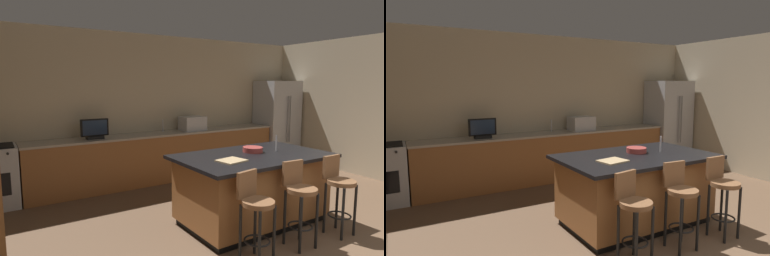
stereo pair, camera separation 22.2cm
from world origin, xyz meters
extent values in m
cube|color=beige|center=(0.00, 4.82, 1.40)|extent=(7.39, 0.12, 2.80)
cube|color=beige|center=(3.50, 2.41, 1.40)|extent=(0.12, 5.22, 2.80)
cube|color=brown|center=(-0.07, 4.44, 0.44)|extent=(5.01, 0.60, 0.89)
cube|color=#9E9384|center=(-0.07, 4.44, 0.90)|extent=(5.03, 0.62, 0.04)
cube|color=black|center=(0.01, 2.02, 0.04)|extent=(1.80, 0.96, 0.09)
cube|color=brown|center=(0.01, 2.02, 0.48)|extent=(1.88, 1.04, 0.79)
cube|color=black|center=(0.01, 2.02, 0.90)|extent=(2.04, 1.20, 0.04)
cube|color=#B7BABF|center=(2.92, 4.40, 0.96)|extent=(0.93, 0.69, 1.92)
cylinder|color=gray|center=(2.88, 4.02, 1.06)|extent=(0.02, 0.02, 1.06)
cylinder|color=gray|center=(2.96, 4.02, 1.06)|extent=(0.02, 0.02, 1.06)
cylinder|color=black|center=(-2.73, 4.13, 0.86)|extent=(0.04, 0.03, 0.04)
cube|color=#B7BABF|center=(0.57, 4.44, 1.06)|extent=(0.48, 0.36, 0.28)
cube|color=black|center=(-1.41, 4.39, 0.95)|extent=(0.28, 0.16, 0.05)
cube|color=black|center=(-1.41, 4.39, 1.12)|extent=(0.47, 0.05, 0.29)
cube|color=#1E2D47|center=(-1.41, 4.36, 1.12)|extent=(0.41, 0.01, 0.25)
cylinder|color=#B2B2B7|center=(-0.04, 4.54, 1.04)|extent=(0.02, 0.02, 0.24)
cylinder|color=#B2B2B7|center=(0.43, 2.02, 1.03)|extent=(0.02, 0.02, 0.22)
cylinder|color=brown|center=(-0.65, 1.22, 0.64)|extent=(0.34, 0.34, 0.05)
cube|color=brown|center=(-0.67, 1.37, 0.81)|extent=(0.29, 0.08, 0.28)
cylinder|color=black|center=(-0.75, 1.08, 0.31)|extent=(0.03, 0.03, 0.62)
cylinder|color=black|center=(-0.51, 1.12, 0.31)|extent=(0.03, 0.03, 0.62)
cylinder|color=black|center=(-0.79, 1.32, 0.31)|extent=(0.03, 0.03, 0.62)
cylinder|color=black|center=(-0.55, 1.36, 0.31)|extent=(0.03, 0.03, 0.62)
torus|color=black|center=(-0.65, 1.22, 0.23)|extent=(0.28, 0.28, 0.02)
cylinder|color=brown|center=(0.01, 1.21, 0.67)|extent=(0.34, 0.34, 0.05)
cube|color=brown|center=(0.02, 1.36, 0.83)|extent=(0.29, 0.06, 0.28)
cylinder|color=black|center=(-0.12, 1.10, 0.32)|extent=(0.03, 0.03, 0.64)
cylinder|color=black|center=(0.12, 1.08, 0.32)|extent=(0.03, 0.03, 0.64)
cylinder|color=black|center=(-0.11, 1.34, 0.32)|extent=(0.03, 0.03, 0.64)
cylinder|color=black|center=(0.14, 1.33, 0.32)|extent=(0.03, 0.03, 0.64)
torus|color=black|center=(0.01, 1.21, 0.24)|extent=(0.28, 0.28, 0.02)
cylinder|color=brown|center=(0.67, 1.17, 0.66)|extent=(0.34, 0.34, 0.05)
cube|color=brown|center=(0.67, 1.32, 0.83)|extent=(0.29, 0.04, 0.28)
cylinder|color=black|center=(0.55, 1.05, 0.32)|extent=(0.03, 0.03, 0.64)
cylinder|color=black|center=(0.79, 1.05, 0.32)|extent=(0.03, 0.03, 0.64)
cylinder|color=black|center=(0.55, 1.29, 0.32)|extent=(0.03, 0.03, 0.64)
cylinder|color=black|center=(0.79, 1.29, 0.32)|extent=(0.03, 0.03, 0.64)
torus|color=black|center=(0.67, 1.17, 0.24)|extent=(0.28, 0.28, 0.02)
cylinder|color=#993833|center=(0.12, 2.15, 0.96)|extent=(0.27, 0.27, 0.07)
cube|color=tan|center=(-0.48, 1.87, 0.93)|extent=(0.36, 0.31, 0.02)
camera|label=1|loc=(-2.92, -1.17, 1.84)|focal=30.81mm
camera|label=2|loc=(-2.73, -1.28, 1.84)|focal=30.81mm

